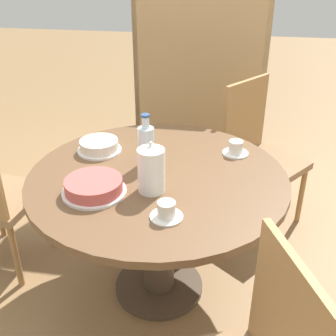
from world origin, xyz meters
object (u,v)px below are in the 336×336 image
(chair_b, at_px, (258,153))
(bookshelf, at_px, (200,52))
(cup_a, at_px, (236,149))
(water_bottle, at_px, (146,145))
(cake_second, at_px, (99,146))
(cup_b, at_px, (166,211))
(coffee_pot, at_px, (152,169))
(cake_main, at_px, (94,187))

(chair_b, distance_m, bookshelf, 1.00)
(cup_a, bearing_deg, water_bottle, -155.08)
(cake_second, xyz_separation_m, cup_b, (0.44, -0.53, -0.00))
(cup_a, bearing_deg, chair_b, 72.60)
(coffee_pot, bearing_deg, cake_second, 135.83)
(cake_main, distance_m, cake_second, 0.41)
(cup_b, bearing_deg, bookshelf, 91.33)
(cake_main, height_order, cup_b, cup_b)
(coffee_pot, distance_m, cup_a, 0.55)
(cake_second, xyz_separation_m, cup_a, (0.70, 0.08, -0.00))
(bookshelf, xyz_separation_m, cup_a, (0.30, -1.27, -0.18))
(bookshelf, height_order, cake_main, bookshelf)
(coffee_pot, relative_size, water_bottle, 0.89)
(water_bottle, distance_m, cup_b, 0.45)
(bookshelf, xyz_separation_m, cake_main, (-0.30, -1.75, -0.18))
(cake_main, relative_size, cup_b, 2.10)
(cake_second, bearing_deg, coffee_pot, -44.17)
(bookshelf, xyz_separation_m, coffee_pot, (-0.05, -1.69, -0.10))
(cake_second, bearing_deg, cake_main, -75.96)
(cake_second, bearing_deg, water_bottle, -22.75)
(bookshelf, bearing_deg, coffee_pot, 88.35)
(chair_b, xyz_separation_m, cup_a, (-0.15, -0.49, 0.25))
(coffee_pot, xyz_separation_m, cup_b, (0.09, -0.19, -0.08))
(cup_a, bearing_deg, cake_second, -173.27)
(coffee_pot, bearing_deg, water_bottle, 108.17)
(chair_b, relative_size, cake_second, 4.10)
(water_bottle, xyz_separation_m, cup_b, (0.17, -0.42, -0.08))
(chair_b, xyz_separation_m, water_bottle, (-0.58, -0.69, 0.33))
(cup_b, bearing_deg, cake_second, 129.69)
(bookshelf, xyz_separation_m, cake_second, (-0.40, -1.35, -0.18))
(chair_b, height_order, cup_a, chair_b)
(coffee_pot, distance_m, water_bottle, 0.23)
(cake_main, height_order, cup_a, cup_a)
(cake_second, bearing_deg, chair_b, 33.93)
(water_bottle, height_order, cake_main, water_bottle)
(bookshelf, relative_size, cake_main, 6.82)
(cake_main, bearing_deg, coffee_pot, 13.70)
(coffee_pot, height_order, cup_a, coffee_pot)
(cake_main, xyz_separation_m, cup_a, (0.60, 0.48, -0.00))
(cup_a, xyz_separation_m, cup_b, (-0.26, -0.61, 0.00))
(water_bottle, distance_m, cake_second, 0.31)
(cake_main, relative_size, cup_a, 2.10)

